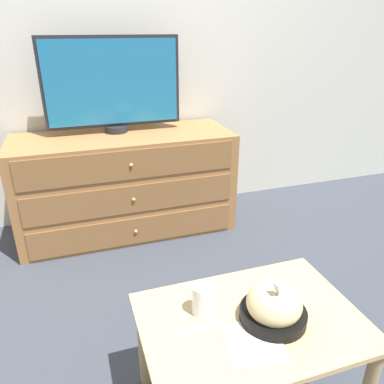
{
  "coord_description": "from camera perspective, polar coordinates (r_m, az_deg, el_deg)",
  "views": [
    {
      "loc": [
        -0.34,
        -2.65,
        1.32
      ],
      "look_at": [
        0.08,
        -1.37,
        0.72
      ],
      "focal_mm": 35.0,
      "sensor_mm": 36.0,
      "label": 1
    }
  ],
  "objects": [
    {
      "name": "ground_plane",
      "position": [
        2.98,
        -9.79,
        -2.58
      ],
      "size": [
        12.0,
        12.0,
        0.0
      ],
      "primitive_type": "plane",
      "color": "#383D47"
    },
    {
      "name": "wall_back",
      "position": [
        2.7,
        -11.96,
        23.21
      ],
      "size": [
        12.0,
        0.05,
        2.6
      ],
      "color": "silver",
      "rests_on": "ground_plane"
    },
    {
      "name": "dresser",
      "position": [
        2.57,
        -9.95,
        1.26
      ],
      "size": [
        1.41,
        0.54,
        0.67
      ],
      "color": "#9E6B3D",
      "rests_on": "ground_plane"
    },
    {
      "name": "tv",
      "position": [
        2.49,
        -12.01,
        15.79
      ],
      "size": [
        0.86,
        0.15,
        0.59
      ],
      "color": "#232328",
      "rests_on": "dresser"
    },
    {
      "name": "coffee_table",
      "position": [
        1.39,
        8.86,
        -20.69
      ],
      "size": [
        0.74,
        0.51,
        0.42
      ],
      "color": "tan",
      "rests_on": "ground_plane"
    },
    {
      "name": "takeout_bowl",
      "position": [
        1.32,
        12.35,
        -16.67
      ],
      "size": [
        0.22,
        0.22,
        0.18
      ],
      "color": "black",
      "rests_on": "coffee_table"
    },
    {
      "name": "drink_cup",
      "position": [
        1.32,
        1.55,
        -16.27
      ],
      "size": [
        0.07,
        0.07,
        0.11
      ],
      "color": "beige",
      "rests_on": "coffee_table"
    },
    {
      "name": "napkin",
      "position": [
        1.26,
        9.41,
        -21.66
      ],
      "size": [
        0.21,
        0.21,
        0.0
      ],
      "color": "silver",
      "rests_on": "coffee_table"
    },
    {
      "name": "knife",
      "position": [
        1.29,
        1.45,
        -20.07
      ],
      "size": [
        0.18,
        0.04,
        0.01
      ],
      "color": "silver",
      "rests_on": "coffee_table"
    }
  ]
}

